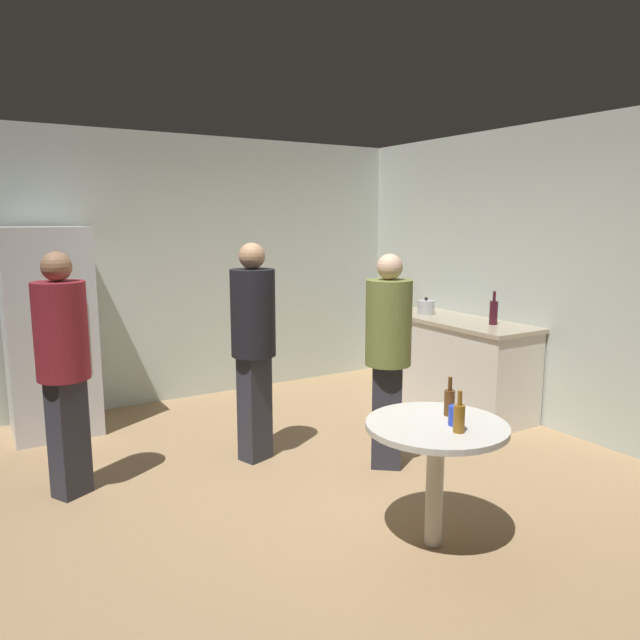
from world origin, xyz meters
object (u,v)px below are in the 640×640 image
plastic_cup_blue (456,416)px  person_in_black_shirt (253,335)px  beer_bottle_brown (449,401)px  beer_bottle_amber (459,417)px  person_in_olive_shirt (388,345)px  refrigerator (50,332)px  person_in_maroon_shirt (63,356)px  wine_bottle_on_counter (494,312)px  foreground_table (436,441)px  kettle (426,307)px

plastic_cup_blue → person_in_black_shirt: size_ratio=0.06×
beer_bottle_brown → plastic_cup_blue: 0.17m
beer_bottle_amber → person_in_olive_shirt: (0.45, 1.20, 0.13)m
refrigerator → person_in_maroon_shirt: size_ratio=1.08×
beer_bottle_amber → person_in_maroon_shirt: 2.57m
wine_bottle_on_counter → plastic_cup_blue: bearing=-141.7°
beer_bottle_brown → person_in_maroon_shirt: bearing=137.1°
foreground_table → person_in_maroon_shirt: 2.46m
wine_bottle_on_counter → beer_bottle_brown: 2.28m
refrigerator → wine_bottle_on_counter: 3.96m
refrigerator → wine_bottle_on_counter: bearing=-25.9°
person_in_black_shirt → person_in_olive_shirt: bearing=32.2°
kettle → beer_bottle_amber: kettle is taller
foreground_table → beer_bottle_amber: size_ratio=3.48×
person_in_black_shirt → beer_bottle_brown: bearing=-1.2°
person_in_maroon_shirt → plastic_cup_blue: bearing=15.0°
kettle → beer_bottle_brown: 2.76m
wine_bottle_on_counter → beer_bottle_brown: bearing=-143.2°
beer_bottle_amber → kettle: bearing=52.2°
beer_bottle_brown → person_in_maroon_shirt: (-1.83, 1.70, 0.15)m
beer_bottle_brown → person_in_olive_shirt: (0.29, 0.97, 0.13)m
beer_bottle_amber → beer_bottle_brown: bearing=57.1°
kettle → person_in_maroon_shirt: size_ratio=0.15×
beer_bottle_brown → person_in_maroon_shirt: person_in_maroon_shirt is taller
wine_bottle_on_counter → person_in_black_shirt: 2.33m
beer_bottle_amber → person_in_black_shirt: size_ratio=0.14×
refrigerator → foreground_table: bearing=-63.3°
plastic_cup_blue → person_in_maroon_shirt: person_in_maroon_shirt is taller
person_in_maroon_shirt → person_in_black_shirt: person_in_black_shirt is taller
refrigerator → kettle: size_ratio=7.38×
beer_bottle_amber → person_in_olive_shirt: bearing=69.6°
foreground_table → beer_bottle_brown: 0.25m
wine_bottle_on_counter → foreground_table: bearing=-144.1°
beer_bottle_amber → plastic_cup_blue: (0.06, 0.09, -0.03)m
person_in_maroon_shirt → person_in_olive_shirt: (2.13, -0.74, -0.03)m
refrigerator → person_in_maroon_shirt: bearing=-93.8°
refrigerator → beer_bottle_brown: size_ratio=7.83×
person_in_maroon_shirt → person_in_olive_shirt: size_ratio=1.03×
refrigerator → person_in_black_shirt: size_ratio=1.06×
foreground_table → person_in_maroon_shirt: size_ratio=0.48×
wine_bottle_on_counter → person_in_black_shirt: (-2.31, 0.25, -0.03)m
person_in_olive_shirt → foreground_table: bearing=15.0°
person_in_maroon_shirt → person_in_black_shirt: bearing=57.9°
foreground_table → person_in_maroon_shirt: bearing=133.5°
foreground_table → plastic_cup_blue: (0.07, -0.08, 0.16)m
plastic_cup_blue → wine_bottle_on_counter: bearing=38.3°
beer_bottle_brown → person_in_maroon_shirt: size_ratio=0.14×
kettle → wine_bottle_on_counter: wine_bottle_on_counter is taller
refrigerator → foreground_table: refrigerator is taller
kettle → person_in_black_shirt: (-2.20, -0.54, 0.02)m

